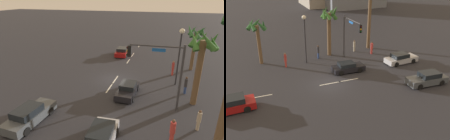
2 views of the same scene
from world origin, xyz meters
TOP-DOWN VIEW (x-y plane):
  - ground_plane at (0.00, 0.00)m, footprint 220.00×220.00m
  - lane_stripe_0 at (-18.00, 0.00)m, footprint 2.41×0.14m
  - lane_stripe_1 at (-11.02, 0.00)m, footprint 2.44×0.14m
  - lane_stripe_2 at (-7.43, 0.00)m, footprint 2.10×0.14m
  - lane_stripe_3 at (0.11, 0.00)m, footprint 2.55×0.14m
  - lane_stripe_4 at (2.38, 0.00)m, footprint 2.47×0.14m
  - car_0 at (3.30, 2.25)m, footprint 4.05×1.90m
  - car_1 at (-10.37, -1.70)m, footprint 4.55×2.07m
  - car_2 at (10.13, -4.25)m, footprint 4.68×2.05m
  - car_3 at (11.07, 2.11)m, footprint 4.58×2.04m
  - traffic_signal at (4.95, 5.47)m, footprint 0.42×4.80m
  - streetlamp at (-0.68, 7.03)m, footprint 0.56×0.56m
  - pedestrian_0 at (-3.53, 6.66)m, footprint 0.39×0.39m
  - pedestrian_1 at (7.26, 8.59)m, footprint 0.35×0.35m
  - pedestrian_2 at (9.18, 6.70)m, footprint 0.52×0.52m
  - pedestrian_3 at (1.33, 7.95)m, footprint 0.46×0.46m
  - palm_tree_0 at (-6.31, 9.07)m, footprint 2.63×2.79m
  - palm_tree_1 at (3.30, 8.64)m, footprint 2.52×2.67m

SIDE VIEW (x-z plane):
  - ground_plane at x=0.00m, z-range 0.00..0.00m
  - lane_stripe_0 at x=-18.00m, z-range 0.00..0.01m
  - lane_stripe_1 at x=-11.02m, z-range 0.00..0.01m
  - lane_stripe_2 at x=-7.43m, z-range 0.00..0.01m
  - lane_stripe_3 at x=0.11m, z-range 0.00..0.01m
  - lane_stripe_4 at x=2.38m, z-range 0.00..0.01m
  - car_0 at x=3.30m, z-range -0.04..1.20m
  - car_3 at x=11.07m, z-range -0.05..1.31m
  - car_1 at x=-10.37m, z-range -0.05..1.33m
  - car_2 at x=10.13m, z-range -0.06..1.39m
  - pedestrian_1 at x=7.26m, z-range 0.05..1.80m
  - pedestrian_2 at x=9.18m, z-range 0.05..1.90m
  - pedestrian_3 at x=1.33m, z-range 0.07..1.99m
  - pedestrian_0 at x=-3.53m, z-range 0.07..2.00m
  - traffic_signal at x=4.95m, z-range 1.07..7.08m
  - streetlamp at x=-0.68m, z-range 1.26..7.70m
  - palm_tree_0 at x=-6.31m, z-range 1.38..7.66m
  - palm_tree_1 at x=3.30m, z-range 1.38..8.58m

